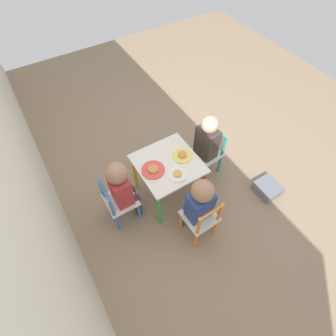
% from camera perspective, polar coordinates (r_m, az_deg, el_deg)
% --- Properties ---
extents(ground_plane, '(6.00, 6.00, 0.00)m').
position_cam_1_polar(ground_plane, '(2.60, -0.00, -5.26)').
color(ground_plane, '#8C755B').
extents(kids_table, '(0.52, 0.52, 0.47)m').
position_cam_1_polar(kids_table, '(2.28, -0.00, -0.15)').
color(kids_table, silver).
rests_on(kids_table, ground_plane).
extents(chair_blue, '(0.26, 0.26, 0.51)m').
position_cam_1_polar(chair_blue, '(2.30, -10.68, -7.25)').
color(chair_blue, silver).
rests_on(chair_blue, ground_plane).
extents(chair_orange, '(0.27, 0.27, 0.51)m').
position_cam_1_polar(chair_orange, '(2.20, 7.22, -10.91)').
color(chair_orange, silver).
rests_on(chair_orange, ground_plane).
extents(chair_teal, '(0.28, 0.28, 0.51)m').
position_cam_1_polar(chair_teal, '(2.60, 8.68, 3.27)').
color(chair_teal, silver).
rests_on(chair_teal, ground_plane).
extents(child_back, '(0.20, 0.22, 0.73)m').
position_cam_1_polar(child_back, '(2.14, -9.99, -4.02)').
color(child_back, '#38383D').
rests_on(child_back, ground_plane).
extents(child_left, '(0.22, 0.20, 0.71)m').
position_cam_1_polar(child_left, '(2.06, 6.71, -7.42)').
color(child_left, '#4C608E').
rests_on(child_left, ground_plane).
extents(child_front, '(0.21, 0.22, 0.73)m').
position_cam_1_polar(child_front, '(2.44, 8.13, 5.35)').
color(child_front, '#7A6B5B').
rests_on(child_front, ground_plane).
extents(plate_back, '(0.20, 0.20, 0.03)m').
position_cam_1_polar(plate_back, '(2.17, -3.26, -0.36)').
color(plate_back, '#E54C47').
rests_on(plate_back, kids_table).
extents(plate_left, '(0.16, 0.16, 0.03)m').
position_cam_1_polar(plate_left, '(2.14, 2.04, -1.38)').
color(plate_left, white).
rests_on(plate_left, kids_table).
extents(plate_front, '(0.17, 0.17, 0.03)m').
position_cam_1_polar(plate_front, '(2.26, 3.13, 2.74)').
color(plate_front, '#EADB66').
rests_on(plate_front, kids_table).
extents(storage_bin, '(0.23, 0.20, 0.11)m').
position_cam_1_polar(storage_bin, '(2.74, 20.85, -4.18)').
color(storage_bin, slate).
rests_on(storage_bin, ground_plane).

